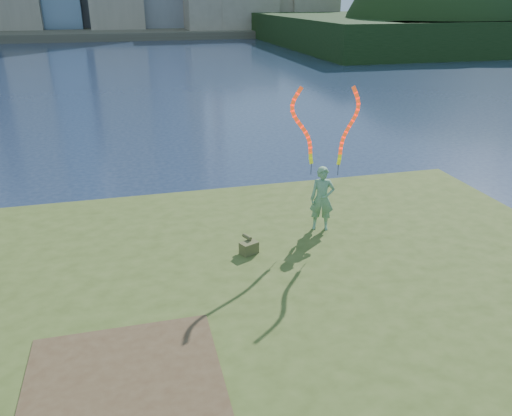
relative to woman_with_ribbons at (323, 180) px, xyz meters
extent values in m
plane|color=#192640|center=(-3.07, -1.53, -2.20)|extent=(320.00, 320.00, 0.00)
cube|color=#3C4C1B|center=(-3.07, -4.03, -2.05)|extent=(20.00, 18.00, 0.30)
cube|color=#3C4C1B|center=(-3.07, -3.73, -1.80)|extent=(17.00, 15.00, 0.30)
cube|color=#3C4C1B|center=(-3.07, -3.53, -1.55)|extent=(14.00, 12.00, 0.30)
cube|color=#47331E|center=(-5.27, -4.73, -1.39)|extent=(3.20, 3.00, 0.02)
cube|color=#4C4738|center=(-3.07, 93.47, -1.60)|extent=(320.00, 40.00, 1.20)
cube|color=black|center=(51.93, 58.47, -0.20)|extent=(70.00, 42.00, 4.00)
imported|color=#206D2C|center=(-0.02, -0.03, -0.52)|extent=(0.74, 0.61, 1.75)
cylinder|color=black|center=(-0.28, 0.20, 0.26)|extent=(0.02, 0.02, 0.30)
cylinder|color=black|center=(0.37, -0.05, 0.26)|extent=(0.02, 0.02, 0.30)
cube|color=brown|center=(-2.24, -0.92, -1.25)|extent=(0.49, 0.42, 0.30)
cylinder|color=brown|center=(-2.24, -0.72, -1.05)|extent=(0.20, 0.30, 0.10)
camera|label=1|loc=(-4.76, -11.46, 4.44)|focal=35.00mm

